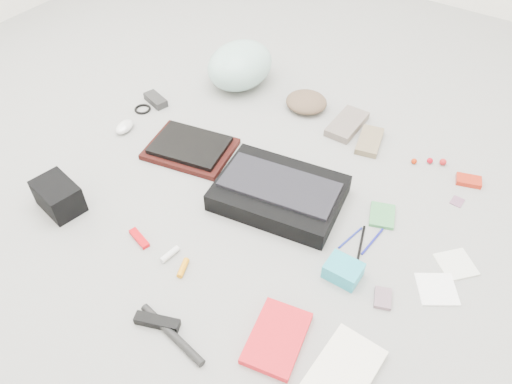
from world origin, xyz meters
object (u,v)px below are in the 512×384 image
Objects in this scene: bike_helmet at (240,65)px; camera_bag at (58,196)px; messenger_bag at (279,193)px; book_red at (277,338)px; laptop at (190,145)px; accordion_wallet at (343,271)px.

bike_helmet is 1.03m from camera_bag.
book_red is (0.30, -0.48, -0.03)m from messenger_bag.
laptop is at bearing 79.87° from camera_bag.
laptop is 0.83m from accordion_wallet.
camera_bag is at bearing -122.54° from laptop.
laptop reaches higher than book_red.
camera_bag is 0.76× the size of book_red.
messenger_bag is 0.80m from camera_bag.
bike_helmet reaches higher than camera_bag.
bike_helmet is 1.35m from book_red.
messenger_bag is 0.39m from accordion_wallet.
bike_helmet is 2.01× the size of camera_bag.
book_red is at bearing -46.25° from laptop.
messenger_bag is 1.32× the size of bike_helmet.
messenger_bag is 1.55× the size of laptop.
accordion_wallet reaches higher than book_red.
accordion_wallet is (0.92, -0.72, -0.07)m from bike_helmet.
book_red is 1.98× the size of accordion_wallet.
bike_helmet reaches higher than messenger_bag.
book_red is at bearing 10.25° from camera_bag.
book_red is at bearing -45.94° from bike_helmet.
laptop is 0.54m from bike_helmet.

